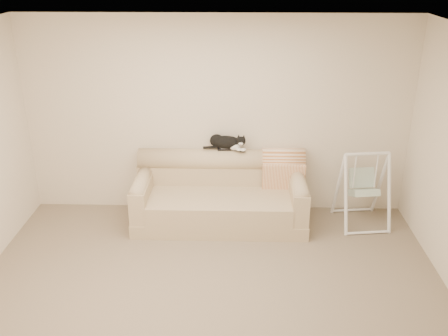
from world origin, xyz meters
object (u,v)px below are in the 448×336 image
remote_b (239,150)px  baby_swing (363,188)px  remote_a (225,149)px  tuxedo_cat (227,142)px  sofa (220,196)px

remote_b → baby_swing: size_ratio=0.18×
remote_b → baby_swing: 1.66m
remote_a → tuxedo_cat: size_ratio=0.33×
sofa → baby_swing: size_ratio=2.21×
remote_b → tuxedo_cat: size_ratio=0.31×
sofa → remote_a: size_ratio=11.95×
tuxedo_cat → baby_swing: tuxedo_cat is taller
sofa → remote_a: 0.61m
remote_a → remote_b: remote_a is taller
remote_a → baby_swing: baby_swing is taller
baby_swing → tuxedo_cat: bearing=171.5°
sofa → remote_a: bearing=78.4°
remote_a → remote_b: size_ratio=1.04×
sofa → baby_swing: 1.83m
remote_a → remote_b: (0.19, -0.02, -0.00)m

